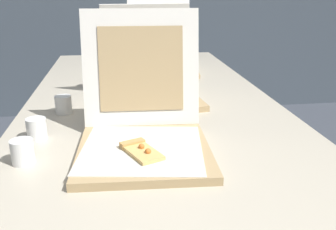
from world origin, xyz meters
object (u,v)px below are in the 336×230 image
(pizza_box_middle, at_px, (150,87))
(pizza_box_back, at_px, (161,60))
(table, at_px, (156,125))
(cup_white_far, at_px, (91,80))
(cup_white_near_left, at_px, (22,152))
(cup_white_near_center, at_px, (37,129))
(cup_white_mid, at_px, (63,105))
(pizza_box_front, at_px, (143,131))

(pizza_box_middle, xyz_separation_m, pizza_box_back, (0.11, 0.55, -0.00))
(table, height_order, cup_white_far, cup_white_far)
(cup_white_near_left, bearing_deg, cup_white_near_center, 88.28)
(pizza_box_back, distance_m, cup_white_mid, 0.80)
(cup_white_near_left, relative_size, cup_white_mid, 1.00)
(table, distance_m, pizza_box_back, 0.75)
(pizza_box_front, bearing_deg, table, 80.38)
(table, xyz_separation_m, pizza_box_middle, (-0.00, 0.18, 0.09))
(cup_white_mid, bearing_deg, cup_white_near_center, -102.12)
(pizza_box_middle, distance_m, pizza_box_back, 0.56)
(table, xyz_separation_m, cup_white_mid, (-0.33, 0.06, 0.07))
(cup_white_near_left, xyz_separation_m, cup_white_mid, (0.06, 0.40, 0.00))
(cup_white_near_left, height_order, cup_white_near_center, same)
(table, relative_size, cup_white_far, 38.26)
(pizza_box_front, distance_m, pizza_box_back, 1.04)
(cup_white_near_center, xyz_separation_m, cup_white_mid, (0.05, 0.23, 0.00))
(table, bearing_deg, cup_white_near_center, -154.84)
(cup_white_near_center, bearing_deg, table, 25.16)
(table, xyz_separation_m, pizza_box_front, (-0.06, -0.30, 0.09))
(pizza_box_back, height_order, cup_white_far, pizza_box_back)
(table, distance_m, cup_white_far, 0.49)
(pizza_box_middle, xyz_separation_m, cup_white_mid, (-0.33, -0.13, -0.02))
(cup_white_near_left, xyz_separation_m, cup_white_far, (0.13, 0.75, 0.00))
(cup_white_near_left, relative_size, cup_white_far, 1.00)
(cup_white_near_left, xyz_separation_m, cup_white_near_center, (0.00, 0.17, 0.00))
(cup_white_near_left, distance_m, cup_white_mid, 0.40)
(cup_white_far, bearing_deg, pizza_box_middle, -42.11)
(table, relative_size, cup_white_near_left, 38.26)
(table, relative_size, pizza_box_back, 5.00)
(pizza_box_back, relative_size, cup_white_near_left, 7.65)
(pizza_box_back, relative_size, cup_white_near_center, 7.65)
(pizza_box_middle, relative_size, cup_white_far, 6.20)
(cup_white_far, bearing_deg, pizza_box_front, -75.26)
(pizza_box_middle, height_order, cup_white_far, pizza_box_middle)
(pizza_box_front, relative_size, cup_white_near_left, 6.80)
(cup_white_near_center, height_order, cup_white_mid, same)
(pizza_box_back, bearing_deg, pizza_box_middle, -97.77)
(pizza_box_middle, bearing_deg, table, -96.52)
(pizza_box_front, height_order, pizza_box_back, pizza_box_front)
(cup_white_far, bearing_deg, table, -58.56)
(cup_white_near_center, relative_size, cup_white_far, 1.00)
(pizza_box_front, distance_m, cup_white_mid, 0.44)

